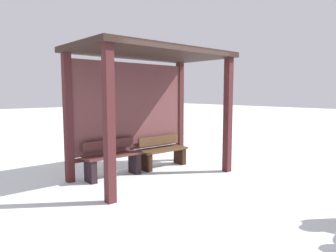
{
  "coord_description": "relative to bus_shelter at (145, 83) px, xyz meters",
  "views": [
    {
      "loc": [
        -3.83,
        -4.81,
        1.7
      ],
      "look_at": [
        -0.17,
        -0.64,
        1.1
      ],
      "focal_mm": 32.91,
      "sensor_mm": 36.0,
      "label": 1
    }
  ],
  "objects": [
    {
      "name": "bus_shelter",
      "position": [
        0.0,
        0.0,
        0.0
      ],
      "size": [
        3.18,
        1.78,
        2.54
      ],
      "color": "#461E1F",
      "rests_on": "ground"
    },
    {
      "name": "ground_plane",
      "position": [
        0.0,
        -0.26,
        -1.89
      ],
      "size": [
        60.0,
        60.0,
        0.0
      ],
      "primitive_type": "plane",
      "color": "white"
    },
    {
      "name": "bench_center_inside",
      "position": [
        0.66,
        0.21,
        -1.57
      ],
      "size": [
        1.22,
        0.36,
        0.7
      ],
      "color": "#503620",
      "rests_on": "ground"
    },
    {
      "name": "bench_left_inside",
      "position": [
        -0.66,
        0.21,
        -1.54
      ],
      "size": [
        1.22,
        0.36,
        0.75
      ],
      "color": "#4B2624",
      "rests_on": "ground"
    }
  ]
}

